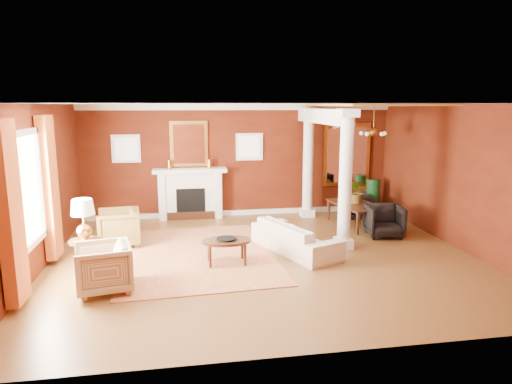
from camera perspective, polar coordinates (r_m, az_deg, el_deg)
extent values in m
plane|color=brown|center=(8.85, 1.00, -8.13)|extent=(8.00, 8.00, 0.00)
cube|color=#571D0C|center=(11.91, -2.05, 3.99)|extent=(8.00, 0.04, 2.90)
cube|color=#571D0C|center=(5.17, 8.17, -5.38)|extent=(8.00, 0.04, 2.90)
cube|color=#571D0C|center=(8.70, -25.83, 0.31)|extent=(0.04, 7.00, 2.90)
cube|color=#571D0C|center=(10.01, 24.17, 1.70)|extent=(0.04, 7.00, 2.90)
cube|color=white|center=(8.36, 1.07, 11.00)|extent=(8.00, 7.00, 0.04)
cube|color=white|center=(11.78, -8.19, -0.38)|extent=(1.60, 0.34, 1.20)
cube|color=black|center=(11.64, -8.15, -1.27)|extent=(0.72, 0.03, 0.70)
cube|color=black|center=(11.72, -8.11, -2.95)|extent=(1.20, 0.05, 0.20)
cube|color=white|center=(11.63, -8.27, 2.67)|extent=(1.85, 0.42, 0.10)
cube|color=white|center=(11.76, -11.60, -0.52)|extent=(0.16, 0.40, 1.20)
cube|color=white|center=(11.78, -4.79, -0.30)|extent=(0.16, 0.40, 1.20)
cube|color=gold|center=(11.72, -8.38, 5.98)|extent=(0.95, 0.06, 1.15)
cube|color=white|center=(11.69, -8.38, 5.97)|extent=(0.78, 0.02, 0.98)
cube|color=white|center=(11.81, -15.94, 5.23)|extent=(0.70, 0.06, 0.70)
cube|color=white|center=(11.78, -15.96, 5.21)|extent=(0.54, 0.02, 0.54)
cube|color=white|center=(11.87, -0.84, 5.68)|extent=(0.70, 0.06, 0.70)
cube|color=white|center=(11.84, -0.81, 5.66)|extent=(0.54, 0.02, 0.54)
cube|color=white|center=(8.12, -26.95, 0.23)|extent=(0.03, 1.30, 1.70)
cube|color=white|center=(7.45, -28.26, -0.75)|extent=(0.08, 0.10, 1.90)
cube|color=white|center=(8.77, -25.39, 1.08)|extent=(0.08, 0.10, 1.90)
cube|color=#A6441C|center=(7.18, -28.37, -2.39)|extent=(0.18, 0.55, 2.60)
cube|color=#A6441C|center=(9.06, -24.39, 0.48)|extent=(0.18, 0.55, 2.60)
cube|color=white|center=(9.53, 10.83, -6.29)|extent=(0.34, 0.34, 0.20)
cylinder|color=white|center=(9.23, 11.13, 1.75)|extent=(0.26, 0.26, 2.50)
cube|color=white|center=(9.11, 11.43, 9.66)|extent=(0.36, 0.36, 0.16)
cube|color=white|center=(12.01, 6.39, -2.56)|extent=(0.34, 0.34, 0.20)
cylinder|color=white|center=(11.76, 6.53, 3.84)|extent=(0.26, 0.26, 2.50)
cube|color=white|center=(11.68, 6.67, 10.04)|extent=(0.36, 0.36, 0.16)
cube|color=white|center=(10.63, 8.32, 9.37)|extent=(0.30, 3.20, 0.32)
cube|color=gold|center=(10.89, 14.47, 10.50)|extent=(2.30, 3.40, 0.04)
cube|color=gold|center=(12.56, 11.25, 4.61)|extent=(1.30, 0.06, 1.70)
cube|color=white|center=(12.53, 11.30, 4.59)|extent=(1.10, 0.02, 1.50)
cylinder|color=#C3883D|center=(10.96, 14.53, 8.95)|extent=(0.02, 0.02, 0.65)
sphere|color=#C3883D|center=(10.97, 14.45, 7.26)|extent=(0.20, 0.20, 0.20)
sphere|color=beige|center=(11.09, 15.77, 7.07)|extent=(0.09, 0.09, 0.09)
sphere|color=beige|center=(11.25, 14.30, 7.19)|extent=(0.09, 0.09, 0.09)
sphere|color=beige|center=(11.04, 13.01, 7.18)|extent=(0.09, 0.09, 0.09)
sphere|color=beige|center=(10.74, 13.68, 7.06)|extent=(0.09, 0.09, 0.09)
sphere|color=beige|center=(10.77, 15.44, 6.98)|extent=(0.09, 0.09, 0.09)
cube|color=white|center=(11.78, -2.07, 10.60)|extent=(8.00, 0.08, 0.16)
cube|color=white|center=(12.12, -1.98, -2.57)|extent=(8.00, 0.08, 0.12)
cube|color=maroon|center=(9.03, -7.50, -7.77)|extent=(3.13, 4.04, 0.02)
imported|color=#F6E8CF|center=(9.09, 4.96, -4.99)|extent=(1.35, 2.14, 0.81)
imported|color=black|center=(9.84, -16.79, -4.07)|extent=(0.85, 0.90, 0.84)
imported|color=tan|center=(7.57, -18.57, -8.69)|extent=(0.91, 0.95, 0.84)
cylinder|color=black|center=(8.38, -3.71, -6.15)|extent=(0.90, 0.90, 0.05)
cylinder|color=black|center=(8.24, -5.75, -8.17)|extent=(0.05, 0.05, 0.40)
cylinder|color=black|center=(8.30, -1.37, -7.97)|extent=(0.05, 0.05, 0.40)
cylinder|color=black|center=(8.62, -5.92, -7.31)|extent=(0.05, 0.05, 0.40)
cylinder|color=black|center=(8.67, -1.74, -7.13)|extent=(0.05, 0.05, 0.40)
imported|color=black|center=(8.35, -3.91, -5.33)|extent=(0.15, 0.02, 0.20)
cylinder|color=black|center=(8.48, -20.33, -9.56)|extent=(0.39, 0.39, 0.04)
cylinder|color=black|center=(8.39, -20.46, -7.75)|extent=(0.10, 0.10, 0.60)
cylinder|color=black|center=(8.30, -20.60, -5.77)|extent=(0.53, 0.53, 0.04)
sphere|color=#C3883D|center=(8.26, -20.68, -4.58)|extent=(0.25, 0.25, 0.25)
cylinder|color=#C3883D|center=(8.21, -20.76, -3.39)|extent=(0.03, 0.03, 0.27)
cone|color=beige|center=(8.16, -20.88, -1.75)|extent=(0.39, 0.39, 0.27)
imported|color=black|center=(11.21, 12.51, -1.99)|extent=(0.78, 1.62, 0.86)
imported|color=black|center=(10.46, 15.75, -3.32)|extent=(0.84, 0.80, 0.77)
imported|color=black|center=(12.08, 12.42, -1.54)|extent=(0.71, 0.68, 0.67)
sphere|color=#123A17|center=(12.59, 14.31, -1.80)|extent=(0.39, 0.39, 0.39)
cylinder|color=#123A17|center=(12.53, 14.37, -0.55)|extent=(0.35, 0.35, 0.93)
imported|color=#26591E|center=(11.11, 12.57, 1.33)|extent=(0.67, 0.70, 0.44)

